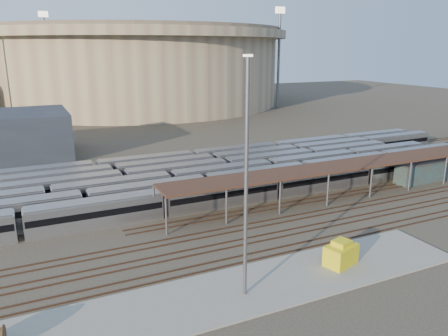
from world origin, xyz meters
The scene contains 11 objects.
ground centered at (0.00, 0.00, 0.00)m, with size 420.00×420.00×0.00m, color #383026.
apron centered at (-5.00, -15.00, 0.10)m, with size 50.00×9.00×0.20m, color gray.
subway_trains centered at (-0.04, 18.50, 1.80)m, with size 130.11×23.90×3.60m.
inspection_shed centered at (22.00, 4.00, 4.98)m, with size 60.30×6.00×5.30m.
empty_tracks centered at (0.00, -5.00, 0.09)m, with size 170.00×9.62×0.18m.
stadium centered at (25.00, 140.00, 16.47)m, with size 124.00×124.00×32.50m.
floodlight_2 centered at (70.00, 100.00, 20.65)m, with size 4.00×1.00×38.40m.
floodlight_3 centered at (-10.00, 160.00, 20.65)m, with size 4.00×1.00×38.40m.
teal_boxcar centered at (43.00, 4.00, 1.75)m, with size 14.96×2.89×3.49m, color #214654.
yard_light_pole centered at (-5.58, -15.78, 11.63)m, with size 0.82×0.36×22.69m.
yellow_equipment centered at (6.83, -14.96, 1.35)m, with size 3.67×2.29×2.29m, color gold.
Camera 1 is at (-23.49, -49.20, 23.40)m, focal length 35.00 mm.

